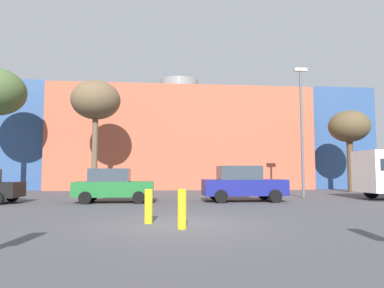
{
  "coord_description": "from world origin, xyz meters",
  "views": [
    {
      "loc": [
        -0.59,
        -10.41,
        1.55
      ],
      "look_at": [
        1.31,
        9.5,
        3.15
      ],
      "focal_mm": 32.44,
      "sensor_mm": 36.0,
      "label": 1
    }
  ],
  "objects_px": {
    "parked_car_1": "(113,186)",
    "parked_car_2": "(242,184)",
    "bare_tree_0": "(96,102)",
    "bare_tree_1": "(349,128)",
    "street_lamp": "(302,123)",
    "bollard_yellow_0": "(148,206)",
    "bollard_yellow_1": "(182,209)"
  },
  "relations": [
    {
      "from": "bare_tree_1",
      "to": "street_lamp",
      "type": "xyz_separation_m",
      "value": [
        -6.22,
        -5.53,
        -0.51
      ]
    },
    {
      "from": "bare_tree_0",
      "to": "bollard_yellow_1",
      "type": "relative_size",
      "value": 7.44
    },
    {
      "from": "bare_tree_1",
      "to": "street_lamp",
      "type": "relative_size",
      "value": 0.8
    },
    {
      "from": "parked_car_1",
      "to": "bare_tree_1",
      "type": "relative_size",
      "value": 0.62
    },
    {
      "from": "parked_car_2",
      "to": "bare_tree_0",
      "type": "distance_m",
      "value": 12.48
    },
    {
      "from": "bollard_yellow_0",
      "to": "parked_car_1",
      "type": "bearing_deg",
      "value": 105.29
    },
    {
      "from": "parked_car_1",
      "to": "bollard_yellow_0",
      "type": "xyz_separation_m",
      "value": [
        2.0,
        -7.33,
        -0.34
      ]
    },
    {
      "from": "bollard_yellow_1",
      "to": "bare_tree_0",
      "type": "bearing_deg",
      "value": 108.67
    },
    {
      "from": "parked_car_1",
      "to": "parked_car_2",
      "type": "relative_size",
      "value": 0.92
    },
    {
      "from": "parked_car_1",
      "to": "bare_tree_1",
      "type": "xyz_separation_m",
      "value": [
        17.17,
        7.72,
        4.15
      ]
    },
    {
      "from": "parked_car_1",
      "to": "parked_car_2",
      "type": "xyz_separation_m",
      "value": [
        6.7,
        0.0,
        0.07
      ]
    },
    {
      "from": "bollard_yellow_0",
      "to": "parked_car_2",
      "type": "bearing_deg",
      "value": 57.37
    },
    {
      "from": "parked_car_2",
      "to": "bollard_yellow_0",
      "type": "xyz_separation_m",
      "value": [
        -4.69,
        -7.33,
        -0.41
      ]
    },
    {
      "from": "parked_car_1",
      "to": "bare_tree_0",
      "type": "distance_m",
      "value": 9.08
    },
    {
      "from": "parked_car_1",
      "to": "street_lamp",
      "type": "distance_m",
      "value": 11.75
    },
    {
      "from": "parked_car_2",
      "to": "bare_tree_1",
      "type": "xyz_separation_m",
      "value": [
        10.48,
        7.72,
        4.08
      ]
    },
    {
      "from": "bare_tree_0",
      "to": "street_lamp",
      "type": "bearing_deg",
      "value": -19.15
    },
    {
      "from": "parked_car_2",
      "to": "bollard_yellow_0",
      "type": "height_order",
      "value": "parked_car_2"
    },
    {
      "from": "parked_car_2",
      "to": "bollard_yellow_1",
      "type": "height_order",
      "value": "parked_car_2"
    },
    {
      "from": "street_lamp",
      "to": "parked_car_2",
      "type": "bearing_deg",
      "value": -152.78
    },
    {
      "from": "bollard_yellow_1",
      "to": "parked_car_2",
      "type": "bearing_deg",
      "value": 66.06
    },
    {
      "from": "parked_car_1",
      "to": "street_lamp",
      "type": "xyz_separation_m",
      "value": [
        10.96,
        2.19,
        3.64
      ]
    },
    {
      "from": "bollard_yellow_0",
      "to": "street_lamp",
      "type": "relative_size",
      "value": 0.13
    },
    {
      "from": "bare_tree_1",
      "to": "bollard_yellow_1",
      "type": "distance_m",
      "value": 21.99
    },
    {
      "from": "bare_tree_0",
      "to": "bollard_yellow_1",
      "type": "height_order",
      "value": "bare_tree_0"
    },
    {
      "from": "bare_tree_0",
      "to": "parked_car_2",
      "type": "bearing_deg",
      "value": -37.25
    },
    {
      "from": "bollard_yellow_1",
      "to": "street_lamp",
      "type": "bearing_deg",
      "value": 53.02
    },
    {
      "from": "bollard_yellow_0",
      "to": "street_lamp",
      "type": "height_order",
      "value": "street_lamp"
    },
    {
      "from": "bollard_yellow_1",
      "to": "street_lamp",
      "type": "relative_size",
      "value": 0.14
    },
    {
      "from": "bare_tree_0",
      "to": "street_lamp",
      "type": "relative_size",
      "value": 1.01
    },
    {
      "from": "parked_car_2",
      "to": "bollard_yellow_0",
      "type": "bearing_deg",
      "value": -122.63
    },
    {
      "from": "parked_car_1",
      "to": "bollard_yellow_1",
      "type": "relative_size",
      "value": 3.68
    }
  ]
}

